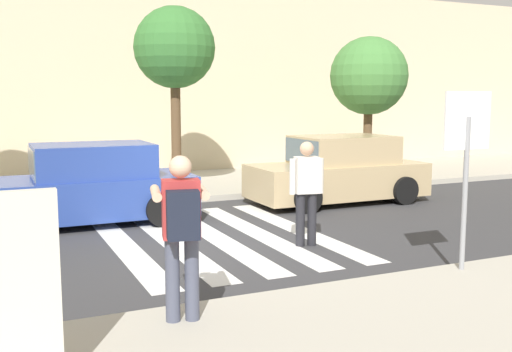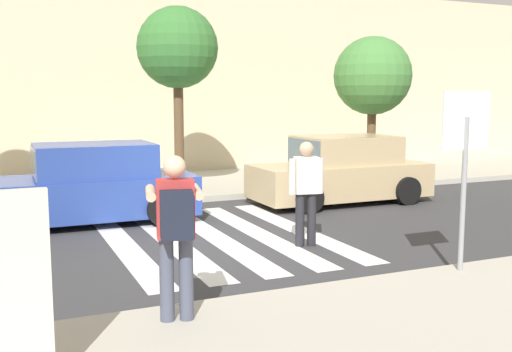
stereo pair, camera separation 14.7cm
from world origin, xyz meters
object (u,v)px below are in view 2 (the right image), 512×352
at_px(street_tree_center, 178,49).
at_px(street_tree_east, 373,77).
at_px(parked_car_blue, 90,186).
at_px(pedestrian_crossing, 306,188).
at_px(stop_sign, 465,141).
at_px(photographer_with_backpack, 176,224).
at_px(parked_car_tan, 341,172).

xyz_separation_m(street_tree_center, street_tree_east, (5.35, -0.43, -0.60)).
bearing_deg(parked_car_blue, pedestrian_crossing, -47.60).
distance_m(stop_sign, street_tree_center, 8.52).
bearing_deg(street_tree_east, parked_car_blue, -165.46).
bearing_deg(pedestrian_crossing, street_tree_east, 47.37).
distance_m(parked_car_blue, street_tree_center, 4.55).
bearing_deg(stop_sign, photographer_with_backpack, -176.14).
xyz_separation_m(stop_sign, street_tree_east, (3.88, 7.78, 1.12)).
height_order(parked_car_tan, street_tree_center, street_tree_center).
bearing_deg(stop_sign, pedestrian_crossing, 112.31).
bearing_deg(pedestrian_crossing, photographer_with_backpack, -137.45).
height_order(photographer_with_backpack, parked_car_blue, photographer_with_backpack).
distance_m(photographer_with_backpack, pedestrian_crossing, 4.05).
bearing_deg(street_tree_east, stop_sign, -116.51).
distance_m(photographer_with_backpack, street_tree_center, 9.18).
relative_size(pedestrian_crossing, parked_car_tan, 0.42).
xyz_separation_m(parked_car_blue, parked_car_tan, (5.68, 0.00, 0.00)).
bearing_deg(pedestrian_crossing, parked_car_blue, 132.40).
distance_m(photographer_with_backpack, street_tree_east, 11.41).
height_order(stop_sign, street_tree_center, street_tree_center).
distance_m(pedestrian_crossing, street_tree_east, 7.50).
distance_m(pedestrian_crossing, parked_car_blue, 4.44).
bearing_deg(stop_sign, parked_car_blue, 124.88).
height_order(stop_sign, pedestrian_crossing, stop_sign).
xyz_separation_m(parked_car_blue, street_tree_east, (7.88, 2.05, 2.26)).
height_order(parked_car_tan, street_tree_east, street_tree_east).
height_order(parked_car_blue, street_tree_east, street_tree_east).
bearing_deg(street_tree_east, photographer_with_backpack, -134.36).
height_order(photographer_with_backpack, pedestrian_crossing, photographer_with_backpack).
relative_size(photographer_with_backpack, street_tree_center, 0.39).
bearing_deg(stop_sign, street_tree_east, 63.49).
xyz_separation_m(pedestrian_crossing, parked_car_tan, (2.69, 3.27, -0.25)).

